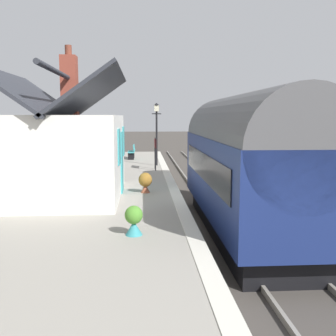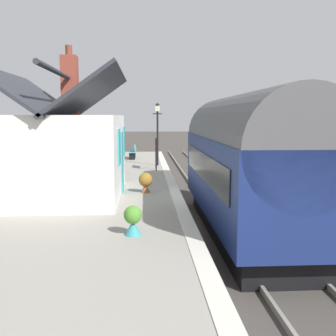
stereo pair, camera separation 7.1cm
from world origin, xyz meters
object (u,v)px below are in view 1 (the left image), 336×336
train (248,163)px  station_sign_board (155,146)px  planter_edge_far (145,182)px  station_building (64,152)px  planter_under_sign (134,221)px  lamp_post_platform (157,121)px  bench_platform_end (132,151)px

train → station_sign_board: 7.95m
planter_edge_far → station_sign_board: size_ratio=0.45×
station_building → planter_under_sign: size_ratio=8.58×
lamp_post_platform → train: bearing=-165.1°
planter_under_sign → station_sign_board: bearing=-4.5°
station_building → bench_platform_end: station_building is taller
station_sign_board → planter_under_sign: bearing=175.5°
station_building → planter_edge_far: (0.36, -2.69, -1.10)m
planter_edge_far → planter_under_sign: bearing=176.5°
station_building → station_sign_board: station_building is taller
planter_under_sign → lamp_post_platform: 12.52m
lamp_post_platform → station_sign_board: bearing=175.5°
station_building → planter_under_sign: (-4.47, -2.40, -1.15)m
planter_edge_far → lamp_post_platform: lamp_post_platform is taller
train → planter_edge_far: (1.74, 3.12, -0.84)m
train → planter_under_sign: size_ratio=13.24×
planter_edge_far → station_sign_board: (5.78, -0.54, 0.81)m
planter_under_sign → station_sign_board: station_sign_board is taller
bench_platform_end → planter_edge_far: 10.85m
planter_edge_far → station_sign_board: 5.86m
train → lamp_post_platform: bearing=14.9°
train → station_building: bearing=76.6°
station_building → lamp_post_platform: 8.58m
planter_under_sign → station_sign_board: 10.68m
planter_edge_far → lamp_post_platform: bearing=-5.1°
planter_edge_far → train: bearing=-119.2°
planter_edge_far → planter_under_sign: size_ratio=1.05×
lamp_post_platform → station_sign_board: size_ratio=2.14×
lamp_post_platform → station_sign_board: lamp_post_platform is taller
lamp_post_platform → station_sign_board: 2.07m
train → station_sign_board: bearing=18.9°
train → station_building: size_ratio=1.54×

